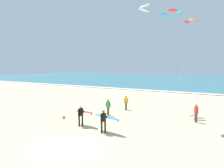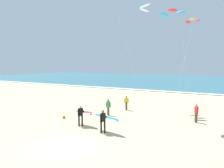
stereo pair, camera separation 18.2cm
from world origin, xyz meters
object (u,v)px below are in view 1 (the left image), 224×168
(kite_arc_cobalt_high, at_px, (144,7))
(bystander_red_top, at_px, (196,113))
(kite_arc_scarlet_far, at_px, (172,13))
(bystander_green_top, at_px, (108,107))
(surfer_trailing, at_px, (82,113))
(surfer_lead, at_px, (105,119))
(beach_ball, at_px, (64,117))
(kite_arc_golden_mid, at_px, (191,21))
(bystander_yellow_top, at_px, (126,103))

(kite_arc_cobalt_high, relative_size, bystander_red_top, 7.25)
(kite_arc_scarlet_far, relative_size, bystander_green_top, 5.88)
(surfer_trailing, bearing_deg, kite_arc_scarlet_far, 33.63)
(surfer_lead, bearing_deg, bystander_green_top, 118.02)
(bystander_red_top, height_order, beach_ball, bystander_red_top)
(kite_arc_golden_mid, bearing_deg, bystander_yellow_top, -112.38)
(kite_arc_scarlet_far, height_order, bystander_red_top, kite_arc_scarlet_far)
(surfer_lead, height_order, bystander_green_top, surfer_lead)
(surfer_lead, relative_size, beach_ball, 9.19)
(surfer_trailing, xyz_separation_m, kite_arc_scarlet_far, (6.01, 4.00, 7.99))
(surfer_lead, distance_m, beach_ball, 5.75)
(surfer_trailing, xyz_separation_m, beach_ball, (-2.93, 1.07, -0.90))
(kite_arc_golden_mid, relative_size, beach_ball, 40.06)
(surfer_trailing, bearing_deg, bystander_green_top, 90.92)
(bystander_yellow_top, height_order, beach_ball, bystander_yellow_top)
(kite_arc_cobalt_high, bearing_deg, bystander_yellow_top, -121.09)
(surfer_trailing, relative_size, bystander_red_top, 1.29)
(surfer_lead, distance_m, kite_arc_cobalt_high, 14.13)
(beach_ball, bearing_deg, surfer_trailing, -20.15)
(bystander_red_top, distance_m, bystander_yellow_top, 7.58)
(bystander_yellow_top, distance_m, beach_ball, 7.08)
(bystander_green_top, bearing_deg, bystander_red_top, 10.39)
(kite_arc_scarlet_far, height_order, bystander_yellow_top, kite_arc_scarlet_far)
(kite_arc_golden_mid, bearing_deg, bystander_red_top, -77.45)
(surfer_trailing, distance_m, bystander_green_top, 4.24)
(bystander_yellow_top, xyz_separation_m, bystander_green_top, (-0.47, -3.05, 0.00))
(kite_arc_golden_mid, bearing_deg, kite_arc_cobalt_high, -110.34)
(kite_arc_scarlet_far, distance_m, bystander_red_top, 8.58)
(surfer_lead, relative_size, kite_arc_golden_mid, 0.23)
(kite_arc_scarlet_far, bearing_deg, bystander_yellow_top, 149.64)
(kite_arc_scarlet_far, bearing_deg, bystander_green_top, 177.76)
(kite_arc_scarlet_far, height_order, kite_arc_cobalt_high, kite_arc_cobalt_high)
(surfer_trailing, xyz_separation_m, kite_arc_golden_mid, (4.98, 18.39, 9.86))
(kite_arc_cobalt_high, relative_size, beach_ball, 41.15)
(kite_arc_golden_mid, xyz_separation_m, kite_arc_cobalt_high, (-3.39, -9.15, 0.24))
(kite_arc_golden_mid, relative_size, kite_arc_cobalt_high, 0.97)
(kite_arc_golden_mid, bearing_deg, bystander_green_top, -109.62)
(surfer_lead, bearing_deg, kite_arc_golden_mid, 82.57)
(kite_arc_golden_mid, distance_m, bystander_red_top, 16.48)
(surfer_trailing, relative_size, kite_arc_scarlet_far, 0.22)
(bystander_yellow_top, bearing_deg, bystander_green_top, -98.78)
(bystander_red_top, distance_m, bystander_green_top, 8.01)
(kite_arc_cobalt_high, xyz_separation_m, bystander_green_top, (-1.65, -5.01, -10.34))
(surfer_trailing, distance_m, beach_ball, 3.25)
(kite_arc_golden_mid, xyz_separation_m, bystander_red_top, (2.83, -12.72, -10.10))
(bystander_green_top, bearing_deg, beach_ball, -132.16)
(surfer_trailing, distance_m, kite_arc_golden_mid, 21.46)
(surfer_lead, height_order, bystander_red_top, surfer_lead)
(surfer_lead, height_order, surfer_trailing, same)
(bystander_red_top, relative_size, beach_ball, 5.68)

